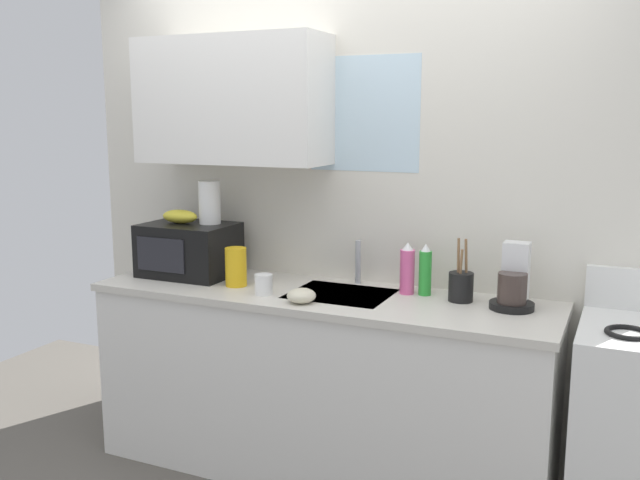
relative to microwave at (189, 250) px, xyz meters
name	(u,v)px	position (x,y,z in m)	size (l,w,h in m)	color
kitchen_wall_assembly	(325,187)	(0.65, 0.26, 0.33)	(2.97, 0.42, 2.50)	silver
counter_unit	(320,382)	(0.77, -0.05, -0.58)	(2.20, 0.63, 0.90)	white
sink_faucet	(358,262)	(0.86, 0.19, -0.03)	(0.03, 0.03, 0.22)	#B2B5BA
microwave	(189,250)	(0.00, 0.00, 0.00)	(0.46, 0.35, 0.27)	black
banana_bunch	(180,216)	(-0.05, 0.00, 0.17)	(0.20, 0.11, 0.07)	gold
paper_towel_roll	(210,202)	(0.10, 0.05, 0.24)	(0.11, 0.11, 0.22)	white
coffee_maker	(514,284)	(1.63, 0.06, -0.03)	(0.19, 0.21, 0.28)	black
dish_soap_bottle_pink	(407,270)	(1.14, 0.10, -0.02)	(0.07, 0.07, 0.24)	#E55999
dish_soap_bottle_green	(425,271)	(1.23, 0.11, -0.02)	(0.06, 0.06, 0.24)	green
cereal_canister	(236,267)	(0.34, -0.10, -0.04)	(0.10, 0.10, 0.19)	gold
mug_white	(264,284)	(0.54, -0.19, -0.09)	(0.08, 0.08, 0.10)	white
utensil_crock	(461,286)	(1.40, 0.07, -0.06)	(0.11, 0.11, 0.29)	black
small_bowl	(301,296)	(0.76, -0.25, -0.10)	(0.13, 0.13, 0.07)	beige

